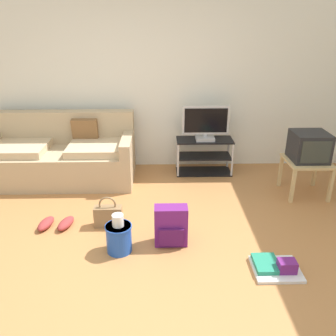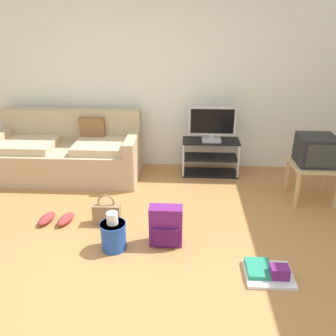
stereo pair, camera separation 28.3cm
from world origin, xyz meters
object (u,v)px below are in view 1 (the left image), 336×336
(couch, at_px, (61,156))
(crt_tv, at_px, (309,146))
(flat_tv, at_px, (206,124))
(floor_tray, at_px, (276,267))
(side_table, at_px, (307,165))
(cleaning_bucket, at_px, (119,236))
(sneakers_pair, at_px, (56,223))
(handbag, at_px, (108,215))
(backpack, at_px, (171,226))
(tv_stand, at_px, (204,156))

(couch, xyz_separation_m, crt_tv, (3.27, -0.54, 0.31))
(flat_tv, distance_m, crt_tv, 1.41)
(couch, relative_size, crt_tv, 4.70)
(floor_tray, bearing_deg, couch, 139.51)
(floor_tray, bearing_deg, side_table, 61.66)
(side_table, distance_m, cleaning_bucket, 2.59)
(side_table, xyz_separation_m, crt_tv, (0.00, 0.02, 0.25))
(crt_tv, relative_size, floor_tray, 1.02)
(sneakers_pair, height_order, floor_tray, floor_tray)
(side_table, height_order, handbag, side_table)
(backpack, bearing_deg, handbag, 158.59)
(couch, relative_size, side_table, 3.80)
(handbag, xyz_separation_m, floor_tray, (1.63, -0.80, -0.09))
(cleaning_bucket, bearing_deg, crt_tv, 27.91)
(backpack, distance_m, handbag, 0.77)
(flat_tv, xyz_separation_m, crt_tv, (1.23, -0.69, -0.11))
(handbag, relative_size, floor_tray, 0.85)
(flat_tv, xyz_separation_m, floor_tray, (0.40, -2.24, -0.72))
(crt_tv, xyz_separation_m, sneakers_pair, (-3.03, -0.76, -0.61))
(floor_tray, bearing_deg, crt_tv, 61.91)
(flat_tv, relative_size, backpack, 1.58)
(couch, bearing_deg, side_table, -9.65)
(side_table, xyz_separation_m, sneakers_pair, (-3.03, -0.75, -0.36))
(backpack, relative_size, sneakers_pair, 1.03)
(flat_tv, distance_m, side_table, 1.46)
(flat_tv, distance_m, backpack, 1.95)
(couch, height_order, sneakers_pair, couch)
(backpack, bearing_deg, side_table, 37.43)
(tv_stand, bearing_deg, couch, -175.09)
(tv_stand, bearing_deg, flat_tv, -90.00)
(handbag, bearing_deg, floor_tray, -26.23)
(crt_tv, distance_m, backpack, 2.13)
(backpack, height_order, handbag, backpack)
(side_table, relative_size, sneakers_pair, 1.31)
(flat_tv, height_order, side_table, flat_tv)
(couch, height_order, side_table, couch)
(sneakers_pair, bearing_deg, flat_tv, 38.87)
(cleaning_bucket, bearing_deg, floor_tray, -13.04)
(side_table, height_order, floor_tray, side_table)
(backpack, xyz_separation_m, cleaning_bucket, (-0.51, -0.11, -0.04))
(handbag, bearing_deg, backpack, -27.38)
(handbag, bearing_deg, cleaning_bucket, -70.05)
(handbag, distance_m, floor_tray, 1.82)
(couch, relative_size, cleaning_bucket, 4.99)
(crt_tv, xyz_separation_m, floor_tray, (-0.83, -1.55, -0.61))
(couch, xyz_separation_m, tv_stand, (2.05, 0.18, -0.08))
(couch, bearing_deg, sneakers_pair, -79.66)
(crt_tv, xyz_separation_m, cleaning_bucket, (-2.29, -1.21, -0.48))
(side_table, height_order, crt_tv, crt_tv)
(couch, relative_size, sneakers_pair, 4.96)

